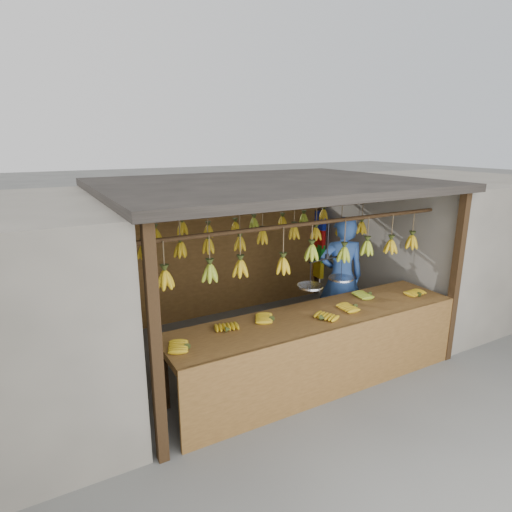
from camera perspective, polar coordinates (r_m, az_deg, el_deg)
ground at (r=6.39m, az=1.33°, el=-11.95°), size 80.00×80.00×0.00m
stall at (r=6.04m, az=-0.13°, el=6.22°), size 4.30×3.30×2.40m
neighbor_right at (r=8.31m, az=23.38°, el=1.70°), size 3.00×3.00×2.30m
counter at (r=5.19m, az=8.99°, el=-10.12°), size 3.78×0.86×0.96m
hanging_bananas at (r=5.83m, az=1.50°, el=2.28°), size 3.64×2.25×0.38m
balance_scale at (r=5.26m, az=9.33°, el=-3.10°), size 0.81×0.36×0.77m
vendor at (r=6.58m, az=11.29°, el=-2.75°), size 0.79×0.66×1.84m
bag_bundles at (r=8.12m, az=8.43°, el=1.43°), size 0.08×0.26×1.27m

